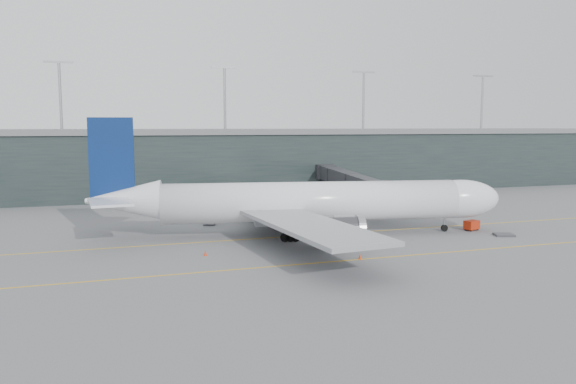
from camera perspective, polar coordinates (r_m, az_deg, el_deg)
name	(u,v)px	position (r m, az deg, el deg)	size (l,w,h in m)	color
ground	(260,233)	(84.38, -2.86, -4.18)	(320.00, 320.00, 0.00)	#545459
taxiline_a	(267,238)	(80.60, -2.10, -4.68)	(160.00, 0.25, 0.02)	gold
taxiline_b	(306,264)	(65.75, 1.82, -7.30)	(160.00, 0.25, 0.02)	gold
taxiline_lead_main	(257,212)	(104.69, -3.13, -2.04)	(0.25, 60.00, 0.02)	gold
terminal	(197,160)	(139.88, -9.22, 3.22)	(240.00, 36.00, 29.00)	black
main_aircraft	(308,203)	(82.03, 2.08, -1.08)	(60.85, 56.45, 17.13)	white
jet_bridge	(337,178)	(115.45, 4.97, 1.43)	(10.90, 46.87, 7.16)	#28292D
gse_cart	(472,225)	(90.69, 18.16, -3.19)	(2.58, 2.04, 1.54)	#AD250C
baggage_dolly	(504,235)	(88.02, 21.09, -4.06)	(2.69, 2.15, 0.27)	#39383E
uld_a	(209,220)	(91.40, -7.99, -2.84)	(2.19, 1.97, 1.65)	#343439
uld_b	(220,216)	(94.29, -6.93, -2.48)	(2.33, 2.06, 1.80)	#343439
uld_c	(245,216)	(94.12, -4.34, -2.42)	(2.33, 1.95, 1.95)	#343439
cone_nose	(477,226)	(93.06, 18.66, -3.27)	(0.47, 0.47, 0.75)	#F24A0D
cone_wing_stbd	(360,257)	(68.37, 7.32, -6.53)	(0.42, 0.42, 0.66)	red
cone_wing_port	(290,218)	(95.37, 0.23, -2.70)	(0.42, 0.42, 0.67)	orange
cone_tail	(205,253)	(70.42, -8.39, -6.15)	(0.42, 0.42, 0.67)	red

